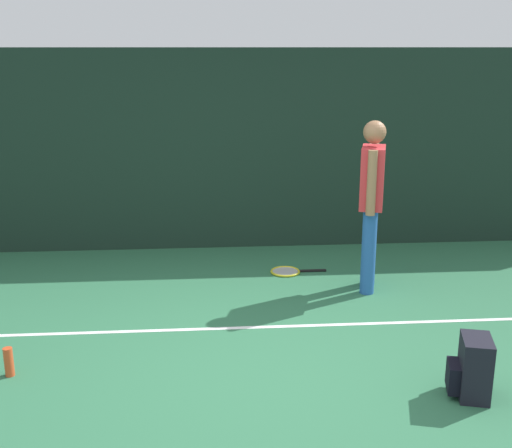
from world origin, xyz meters
TOP-DOWN VIEW (x-y plane):
  - ground_plane at (0.00, 0.00)m, footprint 12.00×12.00m
  - back_fence at (0.00, 3.00)m, footprint 10.00×0.10m
  - court_line at (0.00, 0.61)m, footprint 9.00×0.05m
  - tennis_player at (1.22, 1.46)m, footprint 0.32×0.51m
  - tennis_racket at (0.47, 1.99)m, footprint 0.61×0.33m
  - backpack at (1.43, -0.64)m, footprint 0.34×0.34m
  - water_bottle at (-1.88, -0.10)m, footprint 0.07×0.07m

SIDE VIEW (x-z plane):
  - ground_plane at x=0.00m, z-range 0.00..0.00m
  - court_line at x=0.00m, z-range 0.00..0.00m
  - tennis_racket at x=0.47m, z-range 0.00..0.03m
  - water_bottle at x=-1.88m, z-range 0.00..0.22m
  - backpack at x=1.43m, z-range -0.01..0.43m
  - tennis_player at x=1.22m, z-range 0.12..1.82m
  - back_fence at x=0.00m, z-range 0.00..2.37m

